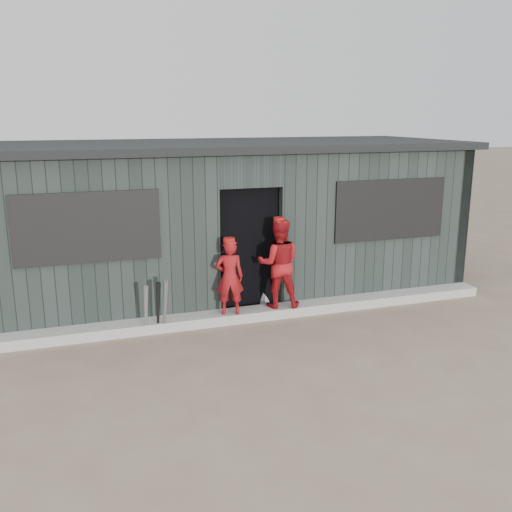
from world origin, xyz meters
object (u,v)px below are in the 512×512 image
object	(u,v)px
bat_right	(158,308)
player_grey_back	(261,272)
player_red_left	(230,277)
dugout	(225,218)
player_red_right	(279,263)
bat_mid	(165,307)
bat_left	(146,311)

from	to	relation	value
bat_right	player_grey_back	bearing A→B (deg)	20.33
player_red_left	dugout	size ratio (longest dim) A/B	0.14
bat_right	player_red_right	xyz separation A→B (m)	(1.91, 0.20, 0.45)
player_red_left	player_red_right	distance (m)	0.83
player_red_right	dugout	distance (m)	1.76
bat_mid	player_red_left	size ratio (longest dim) A/B	0.74
bat_mid	player_red_left	world-z (taller)	player_red_left
bat_left	dugout	size ratio (longest dim) A/B	0.10
player_red_left	player_red_right	world-z (taller)	player_red_right
player_red_right	bat_left	bearing A→B (deg)	22.64
bat_left	player_grey_back	xyz separation A→B (m)	(1.97, 0.72, 0.20)
bat_left	bat_mid	distance (m)	0.27
player_red_left	bat_right	bearing A→B (deg)	18.29
bat_left	dugout	world-z (taller)	dugout
bat_right	player_grey_back	world-z (taller)	player_grey_back
bat_mid	bat_right	bearing A→B (deg)	154.81
player_red_left	player_red_right	bearing A→B (deg)	-159.73
player_red_left	dugout	distance (m)	1.90
bat_right	dugout	size ratio (longest dim) A/B	0.10
bat_right	dugout	bearing A→B (deg)	50.58
bat_left	player_red_left	distance (m)	1.32
bat_right	player_red_left	world-z (taller)	player_red_left
player_grey_back	dugout	bearing A→B (deg)	-71.32
bat_mid	player_red_right	world-z (taller)	player_red_right
bat_left	bat_mid	bearing A→B (deg)	2.36
bat_mid	player_grey_back	xyz separation A→B (m)	(1.70, 0.70, 0.18)
bat_left	bat_right	world-z (taller)	bat_right
bat_right	player_red_left	xyz separation A→B (m)	(1.09, 0.10, 0.33)
player_grey_back	dugout	world-z (taller)	dugout
player_red_right	bat_right	bearing A→B (deg)	21.69
bat_mid	dugout	world-z (taller)	dugout
bat_mid	player_grey_back	bearing A→B (deg)	22.56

